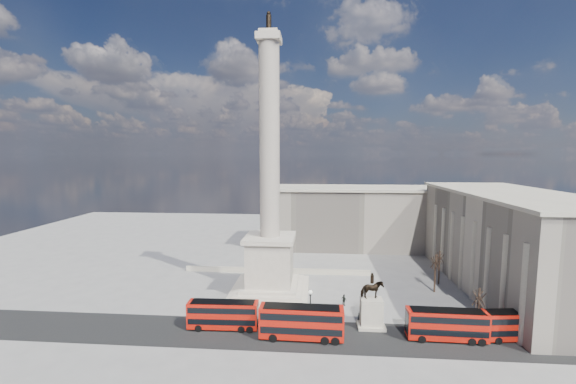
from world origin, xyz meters
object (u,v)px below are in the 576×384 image
(red_bus_b, at_px, (302,322))
(pedestrian_walking, at_px, (359,318))
(nelsons_column, at_px, (270,224))
(red_bus_d, at_px, (518,325))
(equestrian_statue, at_px, (371,308))
(red_bus_c, at_px, (447,324))
(pedestrian_standing, at_px, (481,313))
(victorian_lamp, at_px, (310,308))
(red_bus_a, at_px, (224,314))
(pedestrian_crossing, at_px, (344,300))

(red_bus_b, distance_m, pedestrian_walking, 10.22)
(nelsons_column, relative_size, red_bus_d, 4.83)
(nelsons_column, relative_size, equestrian_statue, 5.99)
(nelsons_column, distance_m, equestrian_statue, 22.68)
(red_bus_b, bearing_deg, red_bus_c, 4.57)
(red_bus_b, height_order, pedestrian_walking, red_bus_b)
(nelsons_column, height_order, equestrian_statue, nelsons_column)
(pedestrian_standing, bearing_deg, victorian_lamp, -21.73)
(victorian_lamp, xyz_separation_m, pedestrian_walking, (7.43, 3.38, -2.88))
(red_bus_c, height_order, red_bus_d, red_bus_c)
(nelsons_column, height_order, victorian_lamp, nelsons_column)
(red_bus_a, height_order, pedestrian_crossing, red_bus_a)
(red_bus_d, height_order, victorian_lamp, victorian_lamp)
(nelsons_column, xyz_separation_m, red_bus_a, (-5.11, -13.93, -10.74))
(pedestrian_walking, bearing_deg, equestrian_statue, -44.96)
(nelsons_column, height_order, pedestrian_crossing, nelsons_column)
(victorian_lamp, relative_size, pedestrian_crossing, 3.21)
(red_bus_b, height_order, red_bus_c, red_bus_b)
(red_bus_c, bearing_deg, red_bus_b, -175.26)
(nelsons_column, relative_size, pedestrian_walking, 31.27)
(equestrian_statue, distance_m, pedestrian_walking, 2.88)
(red_bus_d, xyz_separation_m, pedestrian_standing, (-2.20, 5.99, -1.20))
(nelsons_column, relative_size, red_bus_a, 4.84)
(red_bus_a, distance_m, red_bus_d, 41.40)
(pedestrian_walking, bearing_deg, pedestrian_standing, 0.33)
(red_bus_d, bearing_deg, victorian_lamp, 173.85)
(pedestrian_standing, bearing_deg, red_bus_b, -18.39)
(red_bus_b, xyz_separation_m, pedestrian_standing, (27.61, 8.07, -1.51))
(red_bus_c, xyz_separation_m, victorian_lamp, (-18.82, 0.75, 1.41))
(red_bus_a, distance_m, equestrian_statue, 21.83)
(red_bus_b, distance_m, pedestrian_crossing, 13.37)
(red_bus_a, relative_size, red_bus_d, 1.00)
(red_bus_d, relative_size, equestrian_statue, 1.24)
(pedestrian_crossing, bearing_deg, red_bus_a, 74.74)
(red_bus_c, height_order, pedestrian_walking, red_bus_c)
(red_bus_d, height_order, pedestrian_crossing, red_bus_d)
(red_bus_b, xyz_separation_m, pedestrian_crossing, (6.72, 11.46, -1.49))
(nelsons_column, relative_size, red_bus_b, 4.29)
(nelsons_column, xyz_separation_m, equestrian_statue, (16.59, -11.77, -10.02))
(red_bus_a, xyz_separation_m, pedestrian_crossing, (18.31, 9.46, -1.21))
(red_bus_d, bearing_deg, pedestrian_crossing, 151.55)
(nelsons_column, height_order, pedestrian_standing, nelsons_column)
(equestrian_statue, distance_m, pedestrian_crossing, 8.27)
(red_bus_c, bearing_deg, pedestrian_standing, 42.96)
(red_bus_c, bearing_deg, red_bus_d, 6.12)
(red_bus_c, relative_size, red_bus_d, 1.04)
(pedestrian_walking, xyz_separation_m, pedestrian_standing, (19.06, 2.71, 0.16))
(victorian_lamp, distance_m, pedestrian_standing, 27.32)
(red_bus_c, relative_size, pedestrian_standing, 5.59)
(red_bus_a, bearing_deg, nelsons_column, 68.41)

